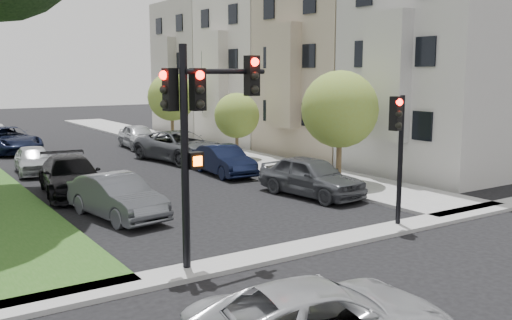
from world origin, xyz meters
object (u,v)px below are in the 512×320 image
car_parked_0 (311,176)px  car_parked_5 (117,197)px  car_cross_near (324,319)px  car_parked_1 (224,160)px  car_parked_8 (7,140)px  car_parked_7 (34,160)px  car_parked_6 (71,176)px  small_tree_b (237,116)px  small_tree_c (172,97)px  car_parked_2 (180,146)px  traffic_signal_secondary (398,136)px  small_tree_a (340,109)px  traffic_signal_main (200,117)px  car_parked_3 (139,136)px

car_parked_0 → car_parked_5: 7.37m
car_cross_near → car_parked_0: size_ratio=1.02×
car_parked_1 → car_parked_8: (-6.95, 13.22, 0.09)m
car_parked_7 → car_parked_8: 8.10m
car_parked_6 → small_tree_b: bearing=29.0°
car_cross_near → car_parked_8: 28.79m
car_parked_5 → car_parked_1: bearing=26.7°
small_tree_c → car_parked_2: 7.50m
traffic_signal_secondary → car_parked_2: (0.35, 15.51, -2.00)m
car_parked_1 → car_parked_0: bearing=-81.5°
car_parked_5 → car_parked_8: car_parked_8 is taller
car_parked_8 → car_parked_0: bearing=-80.0°
car_parked_6 → car_parked_7: car_parked_6 is taller
car_parked_6 → traffic_signal_secondary: bearing=-48.7°
car_parked_5 → car_parked_6: 4.42m
car_parked_0 → car_parked_5: car_parked_0 is taller
car_parked_7 → car_parked_0: bearing=-48.4°
small_tree_a → car_parked_0: small_tree_a is taller
car_parked_2 → car_parked_0: bearing=-98.1°
traffic_signal_main → car_parked_2: (6.93, 15.46, -2.86)m
small_tree_b → car_parked_5: small_tree_b is taller
car_parked_0 → car_parked_6: 9.22m
small_tree_c → car_parked_2: size_ratio=0.81×
car_parked_2 → car_parked_5: 11.95m
small_tree_a → car_parked_7: bearing=135.4°
small_tree_b → car_parked_8: (-9.74, 9.82, -1.63)m
traffic_signal_secondary → car_cross_near: (-6.90, -4.88, -2.16)m
car_parked_5 → car_parked_8: 18.13m
traffic_signal_secondary → car_parked_8: size_ratio=0.73×
small_tree_c → car_parked_7: (-10.01, -6.31, -2.44)m
small_tree_a → car_parked_5: size_ratio=1.11×
car_parked_7 → small_tree_a: bearing=-38.3°
traffic_signal_main → traffic_signal_secondary: 6.63m
small_tree_b → small_tree_c: size_ratio=0.78×
traffic_signal_main → car_parked_0: traffic_signal_main is taller
car_parked_1 → car_parked_2: car_parked_2 is taller
car_parked_0 → car_parked_1: size_ratio=1.09×
small_tree_b → car_parked_1: size_ratio=0.87×
traffic_signal_secondary → car_parked_5: 9.03m
small_tree_c → traffic_signal_main: size_ratio=0.88×
car_cross_near → car_parked_7: car_parked_7 is taller
car_cross_near → small_tree_b: bearing=-16.9°
small_tree_b → car_parked_0: bearing=-104.1°
car_cross_near → car_parked_6: bearing=10.5°
traffic_signal_secondary → small_tree_b: bearing=78.0°
small_tree_c → traffic_signal_secondary: size_ratio=1.16×
small_tree_b → car_parked_6: 10.73m
car_parked_2 → car_parked_8: bearing=120.1°
car_cross_near → car_parked_7: (-0.11, 20.70, 0.02)m
traffic_signal_main → car_parked_3: size_ratio=1.22×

